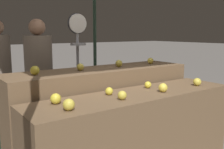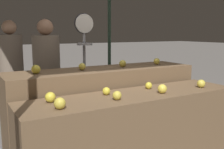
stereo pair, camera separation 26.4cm
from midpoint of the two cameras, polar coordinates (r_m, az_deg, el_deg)
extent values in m
cylinder|color=#33513D|center=(5.72, -5.11, 8.43)|extent=(0.07, 0.07, 2.69)
cube|color=brown|center=(2.60, 2.30, -13.28)|extent=(2.16, 0.55, 0.84)
cube|color=brown|center=(3.04, -4.74, -8.25)|extent=(2.16, 0.55, 1.01)
sphere|color=gold|center=(1.98, -13.20, -6.46)|extent=(0.09, 0.09, 0.09)
sphere|color=gold|center=(2.24, -1.16, -4.58)|extent=(0.08, 0.08, 0.08)
sphere|color=yellow|center=(2.55, 8.16, -2.90)|extent=(0.09, 0.09, 0.09)
sphere|color=gold|center=(2.92, 15.63, -1.59)|extent=(0.09, 0.09, 0.09)
sphere|color=gold|center=(2.19, -15.59, -5.14)|extent=(0.09, 0.09, 0.09)
sphere|color=gold|center=(2.41, -3.77, -3.67)|extent=(0.07, 0.07, 0.07)
sphere|color=gold|center=(2.71, 5.09, -2.27)|extent=(0.07, 0.07, 0.07)
sphere|color=gold|center=(2.62, -19.25, 0.82)|extent=(0.09, 0.09, 0.09)
sphere|color=yellow|center=(2.80, -9.60, 1.60)|extent=(0.08, 0.08, 0.08)
sphere|color=gold|center=(3.06, -0.97, 2.40)|extent=(0.08, 0.08, 0.08)
sphere|color=yellow|center=(3.38, 6.16, 2.97)|extent=(0.08, 0.08, 0.08)
cylinder|color=#99999E|center=(3.49, -9.53, -1.52)|extent=(0.04, 0.04, 1.55)
cylinder|color=black|center=(3.43, -9.83, 10.90)|extent=(0.26, 0.01, 0.26)
cylinder|color=silver|center=(3.42, -9.71, 10.91)|extent=(0.24, 0.02, 0.24)
cylinder|color=#99999E|center=(3.42, -9.63, 7.71)|extent=(0.01, 0.01, 0.14)
cylinder|color=#99999E|center=(3.42, -9.60, 6.54)|extent=(0.20, 0.20, 0.03)
cube|color=#2D2D38|center=(3.67, -17.27, -7.86)|extent=(0.30, 0.23, 0.74)
cylinder|color=#756656|center=(3.53, -17.80, 2.90)|extent=(0.44, 0.44, 0.64)
sphere|color=#936B51|center=(3.51, -18.14, 9.79)|extent=(0.21, 0.21, 0.21)
cube|color=#2D2D38|center=(4.25, -24.62, -5.93)|extent=(0.28, 0.18, 0.74)
cube|color=olive|center=(3.87, 17.01, -8.98)|extent=(0.47, 0.47, 0.47)
camera|label=1|loc=(0.13, -92.86, -0.46)|focal=42.00mm
camera|label=2|loc=(0.13, 87.14, 0.46)|focal=42.00mm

